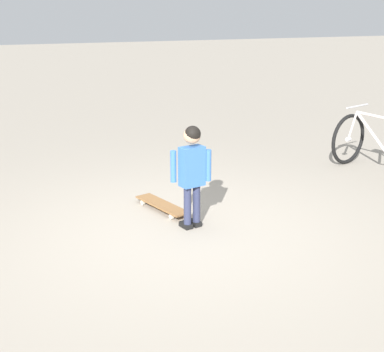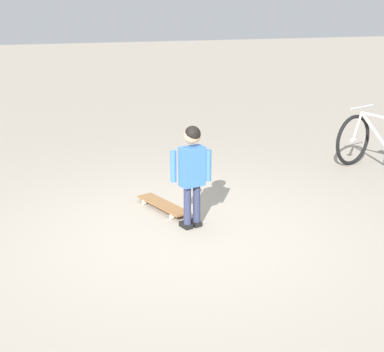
{
  "view_description": "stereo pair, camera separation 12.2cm",
  "coord_description": "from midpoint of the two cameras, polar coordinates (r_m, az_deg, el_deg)",
  "views": [
    {
      "loc": [
        -4.92,
        1.56,
        2.24
      ],
      "look_at": [
        0.13,
        -0.14,
        0.55
      ],
      "focal_mm": 52.73,
      "sensor_mm": 36.0,
      "label": 1
    },
    {
      "loc": [
        -4.96,
        1.44,
        2.24
      ],
      "look_at": [
        0.13,
        -0.14,
        0.55
      ],
      "focal_mm": 52.73,
      "sensor_mm": 36.0,
      "label": 2
    }
  ],
  "objects": [
    {
      "name": "skateboard",
      "position": [
        6.22,
        -3.6,
        -2.95
      ],
      "size": [
        0.8,
        0.44,
        0.07
      ],
      "color": "olive",
      "rests_on": "ground"
    },
    {
      "name": "bicycle_mid",
      "position": [
        7.87,
        18.09,
        3.05
      ],
      "size": [
        1.25,
        1.03,
        0.85
      ],
      "color": "black",
      "rests_on": "ground"
    },
    {
      "name": "ground_plane",
      "position": [
        5.63,
        -1.59,
        -5.88
      ],
      "size": [
        50.0,
        50.0,
        0.0
      ],
      "primitive_type": "plane",
      "color": "#9E9384"
    },
    {
      "name": "child_person",
      "position": [
        5.57,
        -0.63,
        1.05
      ],
      "size": [
        0.23,
        0.4,
        1.06
      ],
      "color": "#2D3351",
      "rests_on": "ground"
    }
  ]
}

